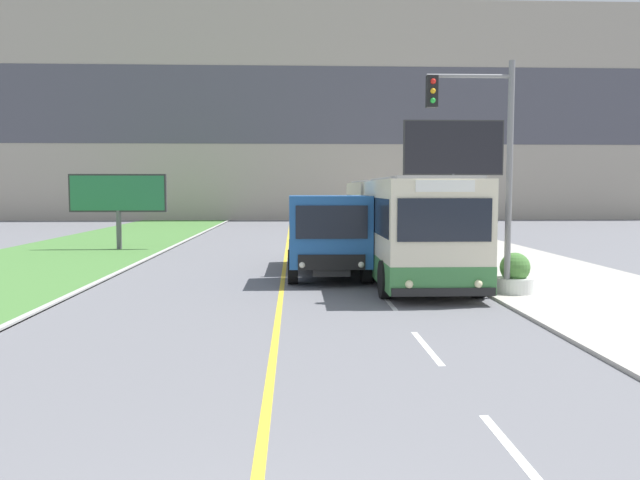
{
  "coord_description": "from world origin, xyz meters",
  "views": [
    {
      "loc": [
        0.37,
        -3.16,
        2.85
      ],
      "look_at": [
        1.1,
        14.59,
        1.4
      ],
      "focal_mm": 35.0,
      "sensor_mm": 36.0,
      "label": 1
    }
  ],
  "objects_px": {
    "dump_truck": "(328,237)",
    "billboard_large": "(453,151)",
    "traffic_light_mast": "(486,149)",
    "billboard_small": "(118,195)",
    "city_bus": "(400,225)",
    "planter_round_second": "(465,255)",
    "planter_round_third": "(430,242)",
    "planter_round_near": "(515,275)"
  },
  "relations": [
    {
      "from": "planter_round_second",
      "to": "planter_round_near",
      "type": "bearing_deg",
      "value": -91.29
    },
    {
      "from": "planter_round_near",
      "to": "planter_round_third",
      "type": "xyz_separation_m",
      "value": [
        0.09,
        10.78,
        -0.02
      ]
    },
    {
      "from": "city_bus",
      "to": "dump_truck",
      "type": "distance_m",
      "value": 2.85
    },
    {
      "from": "traffic_light_mast",
      "to": "planter_round_second",
      "type": "relative_size",
      "value": 5.96
    },
    {
      "from": "billboard_small",
      "to": "planter_round_near",
      "type": "bearing_deg",
      "value": -43.31
    },
    {
      "from": "city_bus",
      "to": "dump_truck",
      "type": "bearing_deg",
      "value": -153.2
    },
    {
      "from": "dump_truck",
      "to": "billboard_large",
      "type": "bearing_deg",
      "value": 63.25
    },
    {
      "from": "planter_round_near",
      "to": "planter_round_third",
      "type": "bearing_deg",
      "value": 89.54
    },
    {
      "from": "billboard_small",
      "to": "billboard_large",
      "type": "bearing_deg",
      "value": 19.54
    },
    {
      "from": "dump_truck",
      "to": "traffic_light_mast",
      "type": "xyz_separation_m",
      "value": [
        3.9,
        -3.74,
        2.57
      ]
    },
    {
      "from": "city_bus",
      "to": "planter_round_near",
      "type": "bearing_deg",
      "value": -64.07
    },
    {
      "from": "city_bus",
      "to": "dump_truck",
      "type": "relative_size",
      "value": 1.85
    },
    {
      "from": "billboard_large",
      "to": "planter_round_second",
      "type": "relative_size",
      "value": 6.62
    },
    {
      "from": "traffic_light_mast",
      "to": "planter_round_near",
      "type": "xyz_separation_m",
      "value": [
        0.94,
        0.28,
        -3.35
      ]
    },
    {
      "from": "dump_truck",
      "to": "traffic_light_mast",
      "type": "distance_m",
      "value": 5.98
    },
    {
      "from": "city_bus",
      "to": "planter_round_third",
      "type": "distance_m",
      "value": 6.58
    },
    {
      "from": "city_bus",
      "to": "planter_round_near",
      "type": "xyz_separation_m",
      "value": [
        2.31,
        -4.74,
        -1.07
      ]
    },
    {
      "from": "city_bus",
      "to": "planter_round_third",
      "type": "bearing_deg",
      "value": 68.38
    },
    {
      "from": "traffic_light_mast",
      "to": "planter_round_near",
      "type": "bearing_deg",
      "value": 16.46
    },
    {
      "from": "dump_truck",
      "to": "billboard_large",
      "type": "relative_size",
      "value": 1.01
    },
    {
      "from": "planter_round_second",
      "to": "planter_round_third",
      "type": "distance_m",
      "value": 5.39
    },
    {
      "from": "dump_truck",
      "to": "billboard_large",
      "type": "distance_m",
      "value": 18.42
    },
    {
      "from": "city_bus",
      "to": "traffic_light_mast",
      "type": "distance_m",
      "value": 5.68
    },
    {
      "from": "planter_round_second",
      "to": "dump_truck",
      "type": "bearing_deg",
      "value": -158.78
    },
    {
      "from": "billboard_small",
      "to": "planter_round_near",
      "type": "relative_size",
      "value": 4.17
    },
    {
      "from": "planter_round_third",
      "to": "traffic_light_mast",
      "type": "bearing_deg",
      "value": -95.3
    },
    {
      "from": "traffic_light_mast",
      "to": "planter_round_near",
      "type": "relative_size",
      "value": 5.67
    },
    {
      "from": "traffic_light_mast",
      "to": "billboard_small",
      "type": "bearing_deg",
      "value": 134.14
    },
    {
      "from": "billboard_small",
      "to": "traffic_light_mast",
      "type": "bearing_deg",
      "value": -45.86
    },
    {
      "from": "city_bus",
      "to": "dump_truck",
      "type": "xyz_separation_m",
      "value": [
        -2.53,
        -1.28,
        -0.29
      ]
    },
    {
      "from": "traffic_light_mast",
      "to": "planter_round_third",
      "type": "relative_size",
      "value": 5.88
    },
    {
      "from": "traffic_light_mast",
      "to": "planter_round_second",
      "type": "bearing_deg",
      "value": 79.39
    },
    {
      "from": "city_bus",
      "to": "dump_truck",
      "type": "height_order",
      "value": "city_bus"
    },
    {
      "from": "traffic_light_mast",
      "to": "billboard_small",
      "type": "relative_size",
      "value": 1.36
    },
    {
      "from": "billboard_large",
      "to": "billboard_small",
      "type": "xyz_separation_m",
      "value": [
        -17.46,
        -6.2,
        -2.5
      ]
    },
    {
      "from": "dump_truck",
      "to": "planter_round_near",
      "type": "bearing_deg",
      "value": -35.61
    },
    {
      "from": "dump_truck",
      "to": "planter_round_third",
      "type": "relative_size",
      "value": 6.63
    },
    {
      "from": "billboard_small",
      "to": "planter_round_near",
      "type": "height_order",
      "value": "billboard_small"
    },
    {
      "from": "dump_truck",
      "to": "planter_round_near",
      "type": "distance_m",
      "value": 6.0
    },
    {
      "from": "planter_round_third",
      "to": "billboard_small",
      "type": "bearing_deg",
      "value": 169.7
    },
    {
      "from": "traffic_light_mast",
      "to": "billboard_large",
      "type": "relative_size",
      "value": 0.9
    },
    {
      "from": "planter_round_third",
      "to": "planter_round_near",
      "type": "bearing_deg",
      "value": -90.46
    }
  ]
}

